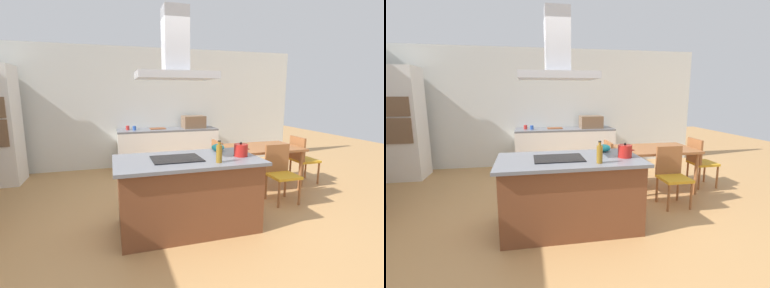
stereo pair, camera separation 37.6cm
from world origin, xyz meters
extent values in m
plane|color=tan|center=(0.00, 1.50, 0.00)|extent=(16.00, 16.00, 0.00)
cube|color=silver|center=(0.00, 3.25, 1.35)|extent=(7.20, 0.10, 2.70)
cube|color=brown|center=(0.00, 0.00, 0.43)|extent=(1.68, 0.86, 0.86)
cube|color=slate|center=(0.00, 0.00, 0.88)|extent=(1.78, 0.96, 0.04)
cube|color=black|center=(-0.14, 0.00, 0.91)|extent=(0.60, 0.44, 0.01)
cylinder|color=#B21E19|center=(0.69, -0.07, 0.98)|extent=(0.17, 0.17, 0.16)
sphere|color=black|center=(0.69, -0.07, 1.07)|extent=(0.03, 0.03, 0.03)
cone|color=#B21E19|center=(0.79, -0.07, 0.99)|extent=(0.06, 0.03, 0.04)
cylinder|color=olive|center=(0.30, -0.30, 1.00)|extent=(0.07, 0.07, 0.20)
cylinder|color=olive|center=(0.30, -0.30, 1.12)|extent=(0.03, 0.03, 0.04)
cylinder|color=black|center=(0.30, -0.30, 1.15)|extent=(0.04, 0.04, 0.01)
ellipsoid|color=teal|center=(0.53, 0.31, 0.95)|extent=(0.18, 0.18, 0.10)
cube|color=white|center=(0.34, 2.88, 0.43)|extent=(2.23, 0.62, 0.86)
cube|color=slate|center=(0.34, 2.88, 0.88)|extent=(2.23, 0.62, 0.04)
cube|color=brown|center=(0.95, 2.88, 1.04)|extent=(0.50, 0.38, 0.28)
cylinder|color=red|center=(-0.54, 2.95, 0.95)|extent=(0.08, 0.08, 0.09)
cylinder|color=#2D56B2|center=(-0.40, 2.86, 0.95)|extent=(0.08, 0.08, 0.09)
cube|color=brown|center=(0.12, 2.93, 0.91)|extent=(0.34, 0.24, 0.02)
cube|color=white|center=(-2.90, 2.65, 1.10)|extent=(0.70, 0.64, 2.20)
cube|color=brown|center=(-2.90, 2.32, 1.45)|extent=(0.56, 0.02, 0.36)
cube|color=brown|center=(-2.90, 2.32, 1.00)|extent=(0.56, 0.02, 0.48)
cube|color=#995B33|center=(1.64, 1.10, 0.73)|extent=(1.40, 0.90, 0.04)
cylinder|color=#995B33|center=(1.02, 0.73, 0.35)|extent=(0.06, 0.06, 0.71)
cylinder|color=#995B33|center=(2.26, 0.73, 0.35)|extent=(0.06, 0.06, 0.71)
cylinder|color=#995B33|center=(1.02, 1.47, 0.35)|extent=(0.06, 0.06, 0.71)
cylinder|color=#995B33|center=(2.26, 1.47, 0.35)|extent=(0.06, 0.06, 0.71)
cube|color=gold|center=(0.64, 1.10, 0.43)|extent=(0.42, 0.42, 0.04)
cube|color=#995B33|center=(0.83, 1.10, 0.67)|extent=(0.04, 0.42, 0.44)
cylinder|color=#995B33|center=(0.46, 0.92, 0.21)|extent=(0.04, 0.04, 0.41)
cylinder|color=#995B33|center=(0.46, 1.28, 0.21)|extent=(0.04, 0.04, 0.41)
cylinder|color=#995B33|center=(0.82, 0.92, 0.21)|extent=(0.04, 0.04, 0.41)
cylinder|color=#995B33|center=(0.82, 1.28, 0.21)|extent=(0.04, 0.04, 0.41)
cube|color=gold|center=(2.64, 1.10, 0.43)|extent=(0.42, 0.42, 0.04)
cube|color=#995B33|center=(2.45, 1.10, 0.67)|extent=(0.04, 0.42, 0.44)
cylinder|color=#995B33|center=(2.82, 1.28, 0.21)|extent=(0.04, 0.04, 0.41)
cylinder|color=#995B33|center=(2.82, 0.92, 0.21)|extent=(0.04, 0.04, 0.41)
cylinder|color=#995B33|center=(2.46, 1.28, 0.21)|extent=(0.04, 0.04, 0.41)
cylinder|color=#995B33|center=(2.46, 0.92, 0.21)|extent=(0.04, 0.04, 0.41)
cube|color=gold|center=(1.64, 0.35, 0.43)|extent=(0.42, 0.42, 0.04)
cube|color=#995B33|center=(1.64, 0.54, 0.67)|extent=(0.42, 0.04, 0.44)
cylinder|color=#995B33|center=(1.82, 0.17, 0.21)|extent=(0.04, 0.04, 0.41)
cylinder|color=#995B33|center=(1.46, 0.17, 0.21)|extent=(0.04, 0.04, 0.41)
cylinder|color=#995B33|center=(1.82, 0.53, 0.21)|extent=(0.04, 0.04, 0.41)
cylinder|color=#995B33|center=(1.46, 0.53, 0.21)|extent=(0.04, 0.04, 0.41)
cube|color=#ADADB2|center=(-0.14, 0.00, 1.89)|extent=(0.90, 0.55, 0.08)
cube|color=#ADADB2|center=(-0.14, 0.00, 2.28)|extent=(0.28, 0.24, 0.70)
camera|label=1|loc=(-0.87, -3.14, 1.69)|focal=25.52mm
camera|label=2|loc=(-0.51, -3.23, 1.69)|focal=25.52mm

